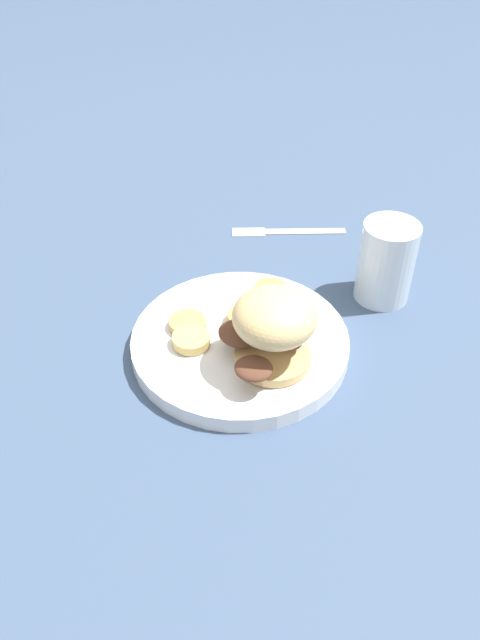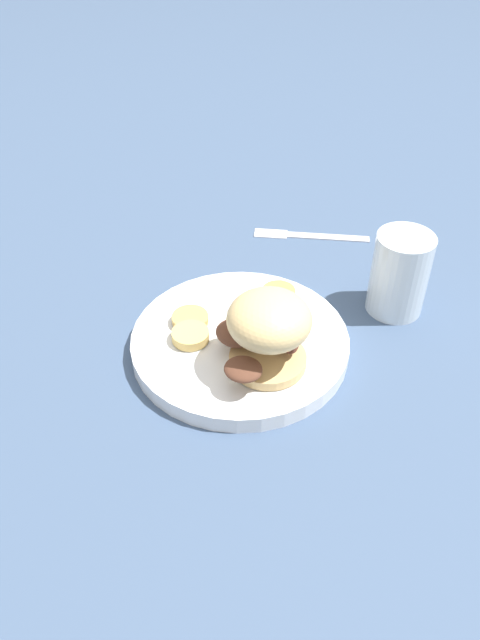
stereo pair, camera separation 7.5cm
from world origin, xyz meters
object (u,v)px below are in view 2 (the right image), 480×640
object	(u,v)px
dinner_plate	(240,342)
sandwich	(264,328)
fork	(309,235)
drinking_glass	(400,274)

from	to	relation	value
dinner_plate	sandwich	distance (m)	0.08
fork	drinking_glass	xyz separation A→B (m)	(-0.09, -0.18, 0.05)
dinner_plate	drinking_glass	world-z (taller)	drinking_glass
dinner_plate	fork	bearing A→B (deg)	12.26
fork	drinking_glass	size ratio (longest dim) A/B	1.48
fork	drinking_glass	distance (m)	0.21
drinking_glass	dinner_plate	bearing A→B (deg)	146.81
sandwich	drinking_glass	world-z (taller)	sandwich
sandwich	drinking_glass	bearing A→B (deg)	-19.85
drinking_glass	fork	bearing A→B (deg)	64.23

